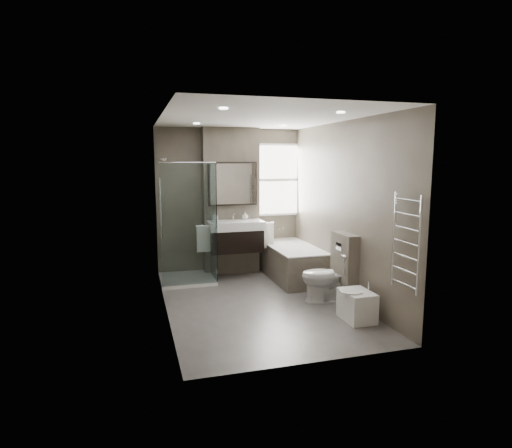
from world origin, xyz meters
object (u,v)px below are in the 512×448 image
object	(u,v)px
bathtub	(292,261)
toilet	(327,276)
bidet	(357,305)
vanity	(236,236)

from	to	relation	value
bathtub	toilet	bearing A→B (deg)	-88.01
toilet	bidet	size ratio (longest dim) A/B	1.50
bathtub	vanity	bearing A→B (deg)	160.63
bathtub	toilet	distance (m)	1.30
bidet	toilet	bearing A→B (deg)	93.26
vanity	toilet	world-z (taller)	vanity
bathtub	toilet	world-z (taller)	toilet
toilet	vanity	bearing A→B (deg)	-130.50
vanity	bidet	bearing A→B (deg)	-67.10
vanity	bathtub	distance (m)	1.07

